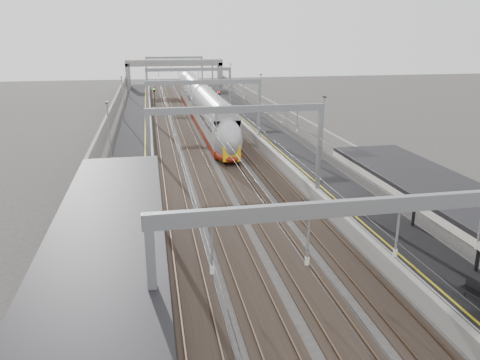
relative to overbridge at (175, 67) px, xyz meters
name	(u,v)px	position (x,y,z in m)	size (l,w,h in m)	color
platform_left	(135,140)	(-8.00, -55.00, -4.81)	(4.00, 120.00, 1.00)	black
platform_right	(266,135)	(8.00, -55.00, -4.81)	(4.00, 120.00, 1.00)	black
tracks	(203,141)	(0.00, -55.00, -5.26)	(11.40, 140.00, 0.20)	black
overhead_line	(196,84)	(0.00, -48.38, 0.83)	(13.00, 140.00, 6.60)	gray
canopy_left	(96,281)	(-8.02, -97.01, -0.22)	(4.40, 30.00, 4.24)	black
overbridge	(175,67)	(0.00, 0.00, 0.00)	(22.00, 2.20, 6.90)	slate
wall_left	(106,132)	(-11.20, -55.00, -3.71)	(0.30, 120.00, 3.20)	slate
wall_right	(291,125)	(11.20, -55.00, -3.71)	(0.30, 120.00, 3.20)	slate
train	(203,109)	(1.50, -43.47, -3.15)	(2.80, 50.98, 4.42)	maroon
signal_green	(154,94)	(-5.20, -26.16, -2.89)	(0.32, 0.32, 3.48)	black
signal_red_near	(203,94)	(3.20, -27.95, -2.89)	(0.32, 0.32, 3.48)	black
signal_red_far	(219,97)	(5.40, -32.87, -2.89)	(0.32, 0.32, 3.48)	black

